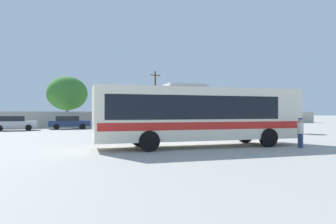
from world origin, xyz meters
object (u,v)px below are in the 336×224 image
at_px(vendor_umbrella_near_gate_yellow, 292,112).
at_px(parked_car_leftmost_silver, 14,123).
at_px(parked_car_second_dark_blue, 69,122).
at_px(utility_pole_near, 155,97).
at_px(roadside_tree_midleft, 67,93).
at_px(roadside_tree_midright, 148,97).
at_px(attendant_by_bus_door, 300,131).
at_px(parked_car_third_maroon, 119,122).
at_px(coach_bus_cream_red, 198,113).

xyz_separation_m(vendor_umbrella_near_gate_yellow, parked_car_leftmost_silver, (-23.38, 15.71, -1.13)).
relative_size(parked_car_second_dark_blue, utility_pole_near, 0.57).
distance_m(roadside_tree_midleft, roadside_tree_midright, 12.18).
bearing_deg(utility_pole_near, vendor_umbrella_near_gate_yellow, -78.53).
bearing_deg(roadside_tree_midleft, attendant_by_bus_door, -75.58).
relative_size(parked_car_second_dark_blue, parked_car_third_maroon, 1.07).
height_order(coach_bus_cream_red, roadside_tree_midleft, roadside_tree_midleft).
bearing_deg(vendor_umbrella_near_gate_yellow, utility_pole_near, 101.47).
bearing_deg(roadside_tree_midright, utility_pole_near, -81.70).
distance_m(coach_bus_cream_red, parked_car_second_dark_blue, 22.43).
relative_size(attendant_by_bus_door, parked_car_third_maroon, 0.37).
bearing_deg(parked_car_third_maroon, utility_pole_near, 39.52).
bearing_deg(coach_bus_cream_red, attendant_by_bus_door, -29.95).
relative_size(parked_car_third_maroon, roadside_tree_midleft, 0.62).
bearing_deg(parked_car_third_maroon, parked_car_second_dark_blue, 176.36).
relative_size(attendant_by_bus_door, parked_car_leftmost_silver, 0.37).
xyz_separation_m(attendant_by_bus_door, roadside_tree_midleft, (-8.44, 32.85, 3.68)).
height_order(utility_pole_near, roadside_tree_midleft, utility_pole_near).
bearing_deg(coach_bus_cream_red, roadside_tree_midright, 73.97).
distance_m(coach_bus_cream_red, parked_car_third_maroon, 21.68).
bearing_deg(attendant_by_bus_door, roadside_tree_midleft, 104.42).
bearing_deg(vendor_umbrella_near_gate_yellow, coach_bus_cream_red, -157.17).
distance_m(coach_bus_cream_red, roadside_tree_midright, 31.13).
height_order(coach_bus_cream_red, parked_car_leftmost_silver, coach_bus_cream_red).
bearing_deg(utility_pole_near, parked_car_second_dark_blue, -156.90).
xyz_separation_m(coach_bus_cream_red, parked_car_second_dark_blue, (-4.36, 21.98, -1.08)).
height_order(coach_bus_cream_red, attendant_by_bus_door, coach_bus_cream_red).
distance_m(parked_car_leftmost_silver, utility_pole_near, 20.23).
relative_size(parked_car_leftmost_silver, utility_pole_near, 0.54).
relative_size(utility_pole_near, roadside_tree_midright, 1.34).
height_order(attendant_by_bus_door, utility_pole_near, utility_pole_near).
distance_m(attendant_by_bus_door, roadside_tree_midleft, 34.12).
distance_m(parked_car_second_dark_blue, parked_car_third_maroon, 5.95).
height_order(coach_bus_cream_red, utility_pole_near, utility_pole_near).
relative_size(coach_bus_cream_red, parked_car_third_maroon, 2.74).
distance_m(utility_pole_near, roadside_tree_midleft, 12.73).
distance_m(coach_bus_cream_red, roadside_tree_midleft, 30.40).
bearing_deg(parked_car_third_maroon, roadside_tree_midright, 49.65).
height_order(parked_car_third_maroon, roadside_tree_midright, roadside_tree_midright).
bearing_deg(attendant_by_bus_door, parked_car_third_maroon, 97.61).
height_order(vendor_umbrella_near_gate_yellow, parked_car_third_maroon, vendor_umbrella_near_gate_yellow).
bearing_deg(attendant_by_bus_door, utility_pole_near, 82.42).
bearing_deg(coach_bus_cream_red, parked_car_leftmost_silver, 115.16).
relative_size(parked_car_third_maroon, roadside_tree_midright, 0.72).
xyz_separation_m(parked_car_second_dark_blue, roadside_tree_midleft, (0.75, 8.08, 3.81)).
relative_size(parked_car_leftmost_silver, parked_car_second_dark_blue, 0.94).
height_order(parked_car_second_dark_blue, roadside_tree_midleft, roadside_tree_midleft).
xyz_separation_m(parked_car_leftmost_silver, utility_pole_near, (18.91, 6.29, 3.45)).
height_order(vendor_umbrella_near_gate_yellow, roadside_tree_midright, roadside_tree_midright).
xyz_separation_m(utility_pole_near, roadside_tree_midright, (-0.32, 2.20, 0.07)).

